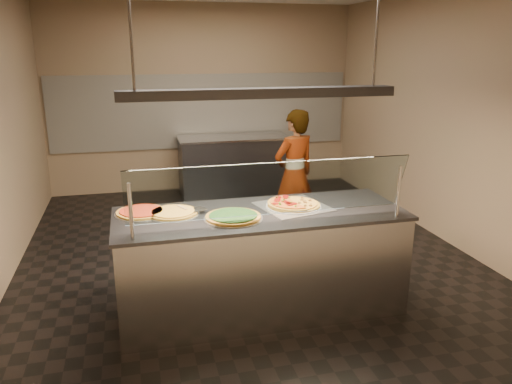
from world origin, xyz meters
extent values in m
cube|color=black|center=(0.00, 0.00, -0.01)|extent=(5.00, 6.00, 0.02)
cube|color=#8E715C|center=(0.00, 3.01, 1.50)|extent=(5.00, 0.02, 3.00)
cube|color=#8E715C|center=(0.00, -3.01, 1.50)|extent=(5.00, 0.02, 3.00)
cube|color=#8E715C|center=(2.51, 0.00, 1.50)|extent=(0.02, 6.00, 3.00)
cube|color=silver|center=(0.00, 2.98, 1.30)|extent=(4.90, 0.02, 1.20)
cube|color=#B7B7BC|center=(-0.15, -1.28, 0.45)|extent=(2.48, 0.90, 0.90)
cube|color=#3F3F45|center=(-0.15, -1.28, 0.92)|extent=(2.52, 0.94, 0.03)
cylinder|color=#B7B7BC|center=(-1.24, -1.68, 1.15)|extent=(0.03, 0.03, 0.44)
cylinder|color=#B7B7BC|center=(0.94, -1.68, 1.15)|extent=(0.03, 0.03, 0.44)
cube|color=white|center=(-0.15, -1.62, 1.23)|extent=(2.28, 0.18, 0.47)
cube|color=silver|center=(0.17, -1.20, 0.93)|extent=(0.68, 0.68, 0.01)
cylinder|color=silver|center=(0.17, -1.20, 0.94)|extent=(0.50, 0.50, 0.01)
cylinder|color=#620804|center=(0.15, -1.04, 0.99)|extent=(0.06, 0.06, 0.01)
cylinder|color=#620804|center=(0.14, -1.09, 0.99)|extent=(0.06, 0.06, 0.01)
cylinder|color=#620804|center=(0.08, -1.05, 0.99)|extent=(0.06, 0.06, 0.01)
cylinder|color=#620804|center=(0.05, -1.11, 0.99)|extent=(0.06, 0.06, 0.01)
cylinder|color=#620804|center=(0.03, -1.16, 0.99)|extent=(0.06, 0.06, 0.01)
cylinder|color=#620804|center=(0.09, -1.19, 0.99)|extent=(0.06, 0.06, 0.01)
cylinder|color=#620804|center=(0.00, -1.23, 0.99)|extent=(0.06, 0.06, 0.01)
cylinder|color=#620804|center=(0.11, -1.23, 0.99)|extent=(0.06, 0.06, 0.01)
cylinder|color=#620804|center=(0.10, -1.26, 0.99)|extent=(0.06, 0.06, 0.01)
cylinder|color=#620804|center=(0.11, -1.29, 0.99)|extent=(0.06, 0.06, 0.01)
cylinder|color=#620804|center=(0.15, -1.28, 0.99)|extent=(0.06, 0.06, 0.01)
cube|color=#19590F|center=(0.17, -1.10, 0.99)|extent=(0.02, 0.02, 0.01)
cube|color=#19590F|center=(0.06, -1.06, 0.99)|extent=(0.02, 0.02, 0.01)
cube|color=#19590F|center=(0.10, -1.14, 0.99)|extent=(0.01, 0.02, 0.01)
cube|color=#19590F|center=(0.08, -1.19, 0.99)|extent=(0.02, 0.02, 0.01)
cube|color=#19590F|center=(0.03, -1.24, 0.99)|extent=(0.01, 0.02, 0.01)
cube|color=#19590F|center=(0.02, -1.28, 0.99)|extent=(0.02, 0.02, 0.01)
cube|color=#19590F|center=(0.14, -1.24, 0.99)|extent=(0.02, 0.02, 0.01)
cube|color=#19590F|center=(0.14, -1.35, 0.99)|extent=(0.02, 0.02, 0.01)
sphere|color=#513014|center=(0.19, -1.36, 0.97)|extent=(0.03, 0.03, 0.03)
sphere|color=#513014|center=(0.19, -1.24, 0.97)|extent=(0.03, 0.03, 0.03)
sphere|color=#513014|center=(0.25, -1.32, 0.97)|extent=(0.03, 0.03, 0.03)
sphere|color=#513014|center=(0.29, -1.32, 0.97)|extent=(0.03, 0.03, 0.03)
sphere|color=#513014|center=(0.22, -1.23, 0.97)|extent=(0.03, 0.03, 0.03)
sphere|color=#513014|center=(0.28, -1.22, 0.97)|extent=(0.03, 0.03, 0.03)
sphere|color=#513014|center=(0.28, -1.19, 0.97)|extent=(0.03, 0.03, 0.03)
sphere|color=#513014|center=(0.34, -1.18, 0.97)|extent=(0.03, 0.03, 0.03)
sphere|color=#513014|center=(0.27, -1.14, 0.97)|extent=(0.03, 0.03, 0.03)
sphere|color=#513014|center=(0.30, -1.08, 0.97)|extent=(0.03, 0.03, 0.03)
cylinder|color=silver|center=(-0.42, -1.39, 0.93)|extent=(0.50, 0.50, 0.01)
cylinder|color=#8A5F20|center=(-0.42, -1.39, 0.95)|extent=(0.47, 0.47, 0.02)
cylinder|color=black|center=(-0.42, -1.39, 0.96)|extent=(0.41, 0.41, 0.01)
cylinder|color=silver|center=(-0.89, -1.14, 0.93)|extent=(0.45, 0.45, 0.01)
cylinder|color=#8A5F20|center=(-0.89, -1.14, 0.94)|extent=(0.42, 0.42, 0.02)
cylinder|color=gold|center=(-0.89, -1.14, 0.96)|extent=(0.37, 0.37, 0.01)
cylinder|color=silver|center=(-1.16, -1.06, 0.93)|extent=(0.45, 0.45, 0.01)
cylinder|color=#8A5F20|center=(-1.16, -1.06, 0.94)|extent=(0.42, 0.42, 0.02)
cylinder|color=maroon|center=(-1.16, -1.06, 0.96)|extent=(0.37, 0.37, 0.01)
cube|color=#B7B7BC|center=(-0.68, -1.14, 0.96)|extent=(0.17, 0.16, 0.00)
cylinder|color=tan|center=(-0.81, -1.08, 0.96)|extent=(0.08, 0.14, 0.02)
cube|color=#3F3F45|center=(0.41, 2.55, 0.45)|extent=(1.75, 0.70, 0.90)
cube|color=#B7B7BC|center=(0.41, 2.55, 0.92)|extent=(1.79, 0.74, 0.03)
imported|color=#3B3940|center=(0.73, 0.41, 0.80)|extent=(0.68, 0.56, 1.60)
cube|color=#3F3F45|center=(-0.15, -1.28, 1.95)|extent=(2.30, 0.18, 0.08)
cylinder|color=#B7B7BC|center=(-1.15, -1.28, 2.50)|extent=(0.02, 0.02, 1.01)
cylinder|color=#B7B7BC|center=(0.85, -1.28, 2.50)|extent=(0.02, 0.02, 1.01)
camera|label=1|loc=(-1.20, -5.26, 2.30)|focal=35.00mm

